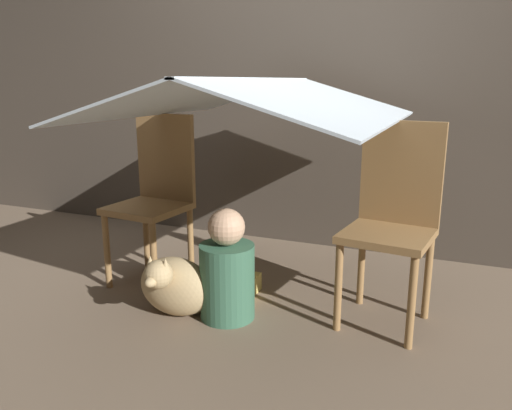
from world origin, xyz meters
name	(u,v)px	position (x,y,z in m)	size (l,w,h in m)	color
ground_plane	(248,309)	(0.00, 0.00, 0.00)	(8.80, 8.80, 0.00)	#7A6651
wall_back	(317,66)	(0.00, 1.18, 1.25)	(7.00, 0.05, 2.50)	#4C4238
chair_left	(156,192)	(-0.66, 0.18, 0.53)	(0.43, 0.43, 0.97)	olive
chair_right	(393,216)	(0.68, 0.18, 0.53)	(0.44, 0.44, 0.97)	olive
sheet_canopy	(256,99)	(0.00, 0.10, 1.07)	(1.34, 1.56, 0.20)	silver
person_front	(227,272)	(-0.06, -0.12, 0.24)	(0.27, 0.27, 0.56)	#38664C
dog	(174,285)	(-0.31, -0.21, 0.17)	(0.39, 0.35, 0.36)	tan
floor_cushion	(221,285)	(-0.22, 0.12, 0.05)	(0.37, 0.29, 0.10)	#E5CC66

